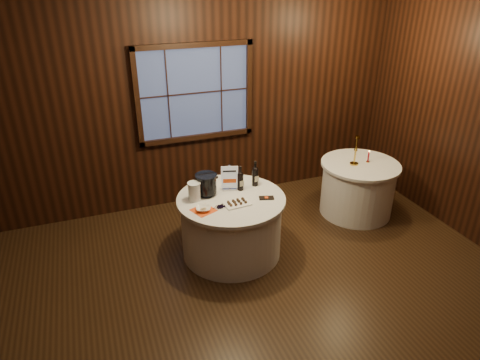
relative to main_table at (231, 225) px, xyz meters
name	(u,v)px	position (x,y,z in m)	size (l,w,h in m)	color
ground	(263,304)	(0.00, -1.00, -0.39)	(6.00, 6.00, 0.00)	black
back_wall	(195,100)	(0.00, 1.48, 1.16)	(6.00, 0.10, 3.00)	black
main_table	(231,225)	(0.00, 0.00, 0.00)	(1.28, 1.28, 0.77)	silver
side_table	(357,188)	(2.00, 0.30, 0.00)	(1.08, 1.08, 0.77)	silver
sign_stand	(230,181)	(0.05, 0.20, 0.49)	(0.20, 0.14, 0.33)	#AEADB4
port_bottle_left	(240,180)	(0.17, 0.15, 0.52)	(0.07, 0.08, 0.31)	black
port_bottle_right	(255,175)	(0.38, 0.20, 0.52)	(0.08, 0.08, 0.32)	black
ice_bucket	(206,184)	(-0.25, 0.17, 0.52)	(0.26, 0.26, 0.26)	black
chocolate_plate	(237,203)	(0.01, -0.17, 0.40)	(0.31, 0.22, 0.04)	white
chocolate_box	(266,198)	(0.38, -0.16, 0.39)	(0.17, 0.09, 0.01)	black
grape_bunch	(221,206)	(-0.19, -0.18, 0.40)	(0.15, 0.06, 0.04)	black
glass_pitcher	(195,191)	(-0.41, 0.10, 0.49)	(0.20, 0.15, 0.22)	silver
orange_napkin	(203,210)	(-0.38, -0.17, 0.38)	(0.23, 0.23, 0.00)	#E54713
cracker_bowl	(203,208)	(-0.38, -0.17, 0.41)	(0.17, 0.17, 0.04)	white
brass_candlestick	(355,154)	(1.89, 0.30, 0.53)	(0.12, 0.12, 0.41)	gold
red_candle	(368,158)	(2.11, 0.30, 0.45)	(0.05, 0.05, 0.18)	gold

